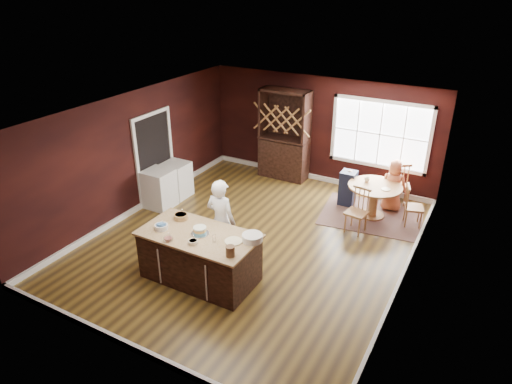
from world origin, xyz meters
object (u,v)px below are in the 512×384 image
layer_cake (200,231)px  high_chair (348,187)px  chair_east (414,206)px  dining_table (374,194)px  chair_north (396,183)px  hutch (284,135)px  chair_south (357,211)px  seated_woman (393,185)px  dryer (177,180)px  kitchen_island (200,257)px  washer (159,189)px  baker (221,221)px  toddler (348,171)px

layer_cake → high_chair: layer_cake is taller
chair_east → dining_table: bearing=73.0°
chair_north → hutch: (-2.98, 0.17, 0.62)m
layer_cake → chair_south: size_ratio=0.32×
seated_woman → dryer: size_ratio=1.41×
kitchen_island → hutch: hutch is taller
chair_north → washer: bearing=-5.5°
layer_cake → high_chair: size_ratio=0.37×
baker → chair_north: baker is taller
chair_south → washer: 4.48m
washer → chair_south: bearing=13.8°
hutch → layer_cake: bearing=-81.6°
dining_table → washer: 4.87m
baker → high_chair: (1.32, 3.35, -0.39)m
chair_east → dryer: 5.49m
kitchen_island → seated_woman: 4.87m
chair_east → hutch: (-3.57, 1.00, 0.70)m
chair_east → high_chair: 1.59m
seated_woman → chair_east: bearing=134.2°
chair_south → dining_table: bearing=90.0°
chair_east → dryer: (-5.34, -1.30, -0.04)m
baker → seated_woman: size_ratio=1.36×
layer_cake → seated_woman: seated_woman is taller
hutch → washer: bearing=-121.0°
chair_south → washer: chair_south is taller
kitchen_island → chair_south: 3.48m
dining_table → layer_cake: size_ratio=3.68×
chair_east → chair_south: chair_south is taller
baker → chair_south: size_ratio=1.68×
dining_table → hutch: bearing=159.5°
toddler → washer: toddler is taller
layer_cake → baker: bearing=91.6°
seated_woman → chair_north: bearing=-93.9°
dining_table → toddler: bearing=155.0°
kitchen_island → high_chair: size_ratio=2.37×
kitchen_island → baker: (0.01, 0.70, 0.39)m
kitchen_island → hutch: 4.88m
chair_east → hutch: bearing=56.7°
dining_table → chair_north: bearing=71.7°
toddler → washer: 4.37m
layer_cake → toddler: bearing=73.1°
baker → dryer: size_ratio=1.93×
baker → high_chair: bearing=-109.5°
washer → layer_cake: bearing=-36.5°
chair_south → high_chair: chair_south is taller
seated_woman → high_chair: size_ratio=1.40×
baker → washer: (-2.45, 1.14, -0.38)m
seated_woman → washer: seated_woman is taller
high_chair → hutch: size_ratio=0.37×
dining_table → baker: (-2.02, -3.07, 0.29)m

